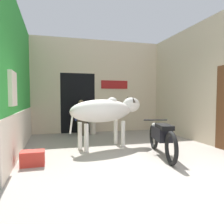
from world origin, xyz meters
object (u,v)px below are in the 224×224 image
motorcycle_near (161,136)px  shopkeeper_seated (81,117)px  cow (106,111)px  crate (33,158)px  plastic_stool (93,127)px

motorcycle_near → shopkeeper_seated: 3.53m
cow → crate: 2.24m
cow → motorcycle_near: cow is taller
cow → shopkeeper_seated: size_ratio=1.79×
shopkeeper_seated → crate: 3.54m
shopkeeper_seated → plastic_stool: bearing=10.2°
cow → shopkeeper_seated: (-0.37, 2.08, -0.32)m
cow → motorcycle_near: 1.61m
cow → plastic_stool: cow is taller
cow → shopkeeper_seated: 2.13m
cow → plastic_stool: (0.03, 2.15, -0.71)m
plastic_stool → crate: 3.75m
plastic_stool → crate: (-1.77, -3.30, -0.10)m
plastic_stool → crate: size_ratio=1.04×
motorcycle_near → shopkeeper_seated: shopkeeper_seated is taller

